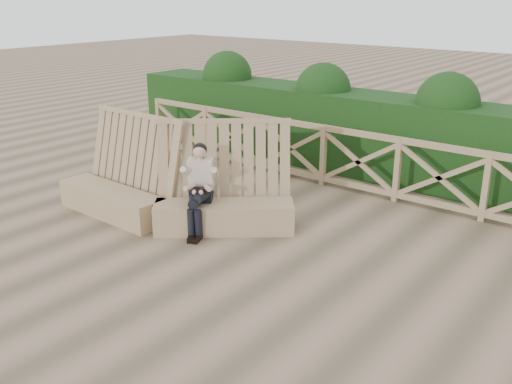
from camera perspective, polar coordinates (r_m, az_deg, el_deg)
The scene contains 5 objects.
ground at distance 7.46m, azimuth -3.04°, elevation -7.05°, with size 60.00×60.00×0.00m, color brown.
bench at distance 8.73m, azimuth -8.77°, elevation -0.44°, with size 3.73×1.91×1.57m.
woman at distance 8.22m, azimuth -5.67°, elevation 0.72°, with size 0.62×0.79×1.30m.
guardrail at distance 9.98m, azimuth 10.21°, elevation 2.99°, with size 10.10×0.09×1.10m.
hedge at distance 10.98m, azimuth 13.26°, elevation 5.33°, with size 12.00×1.20×1.50m, color black.
Camera 1 is at (4.43, -5.01, 3.32)m, focal length 40.00 mm.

